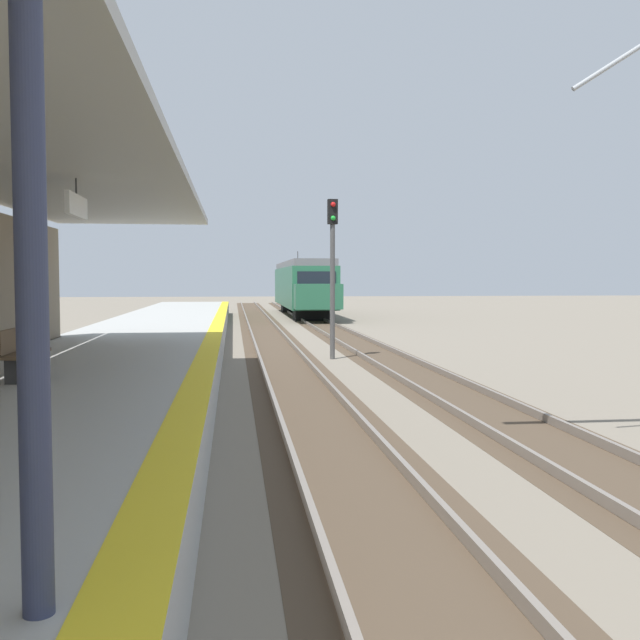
# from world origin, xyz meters

# --- Properties ---
(station_platform) EXTENTS (5.00, 80.00, 0.91)m
(station_platform) POSITION_xyz_m (-2.50, 16.00, 0.45)
(station_platform) COLOR #A8A8A3
(station_platform) RESTS_ON ground
(track_pair_nearest_platform) EXTENTS (2.34, 120.00, 0.16)m
(track_pair_nearest_platform) POSITION_xyz_m (1.90, 20.00, 0.05)
(track_pair_nearest_platform) COLOR #4C3D2D
(track_pair_nearest_platform) RESTS_ON ground
(track_pair_middle) EXTENTS (2.34, 120.00, 0.16)m
(track_pair_middle) POSITION_xyz_m (5.30, 20.00, 0.05)
(track_pair_middle) COLOR #4C3D2D
(track_pair_middle) RESTS_ON ground
(approaching_train) EXTENTS (2.93, 19.60, 4.76)m
(approaching_train) POSITION_xyz_m (5.30, 52.00, 2.18)
(approaching_train) COLOR #286647
(approaching_train) RESTS_ON ground
(rail_signal_post) EXTENTS (0.32, 0.34, 5.20)m
(rail_signal_post) POSITION_xyz_m (3.57, 23.73, 3.19)
(rail_signal_post) COLOR #4C4C4C
(rail_signal_post) RESTS_ON ground
(platform_bench) EXTENTS (0.45, 1.60, 0.88)m
(platform_bench) POSITION_xyz_m (-3.25, 13.21, 1.37)
(platform_bench) COLOR brown
(platform_bench) RESTS_ON station_platform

